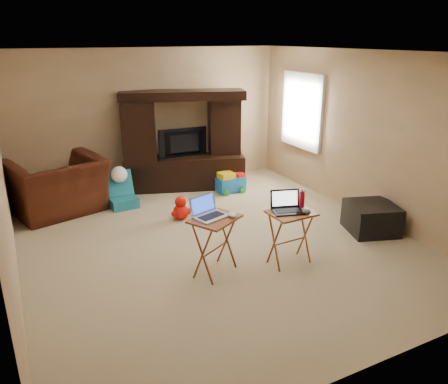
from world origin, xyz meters
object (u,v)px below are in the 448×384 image
push_toy (231,182)px  laptop_left (211,208)px  entertainment_center (184,141)px  tray_table_right (290,238)px  recliner (58,186)px  plush_toy (181,208)px  water_bottle (302,199)px  television (185,143)px  ottoman (371,218)px  laptop_right (288,203)px  mouse_right (306,211)px  child_rocker (122,190)px  mouse_left (232,215)px  tray_table_left (215,246)px

push_toy → laptop_left: laptop_left is taller
entertainment_center → tray_table_right: (0.08, -3.26, -0.55)m
entertainment_center → tray_table_right: entertainment_center is taller
recliner → push_toy: 2.92m
plush_toy → water_bottle: bearing=-63.8°
plush_toy → push_toy: push_toy is taller
television → plush_toy: (-0.61, -1.31, -0.67)m
ottoman → laptop_right: (-1.63, -0.22, 0.59)m
plush_toy → mouse_right: (0.83, -2.02, 0.53)m
recliner → child_rocker: size_ratio=2.32×
child_rocker → ottoman: bearing=-44.3°
tray_table_right → water_bottle: bearing=19.7°
entertainment_center → water_bottle: (0.28, -3.18, -0.10)m
laptop_left → mouse_left: (0.22, -0.10, -0.09)m
plush_toy → ottoman: (2.29, -1.66, 0.02)m
plush_toy → laptop_left: (-0.26, -1.68, 0.65)m
child_rocker → water_bottle: water_bottle is taller
television → water_bottle: (0.28, -3.14, -0.07)m
television → laptop_right: television is taller
ottoman → laptop_left: 2.63m
child_rocker → push_toy: (1.93, -0.16, -0.10)m
recliner → laptop_right: 3.81m
mouse_left → plush_toy: bearing=88.6°
television → tray_table_left: size_ratio=1.27×
child_rocker → push_toy: bearing=-7.9°
entertainment_center → laptop_right: entertainment_center is taller
tray_table_right → mouse_left: 0.85m
recliner → mouse_left: (1.58, -2.92, 0.30)m
tray_table_left → child_rocker: bearing=70.7°
television → tray_table_right: (0.08, -3.22, -0.51)m
television → push_toy: 1.08m
child_rocker → laptop_right: size_ratio=1.63×
ottoman → water_bottle: 1.52m
laptop_right → entertainment_center: bearing=107.7°
water_bottle → child_rocker: bearing=119.7°
laptop_left → water_bottle: bearing=-24.7°
ottoman → mouse_right: mouse_right is taller
mouse_right → laptop_right: bearing=140.5°
recliner → tray_table_left: bearing=101.1°
water_bottle → ottoman: bearing=6.7°
entertainment_center → television: (-0.00, -0.04, -0.04)m
recliner → water_bottle: (2.52, -2.96, 0.35)m
entertainment_center → television: entertainment_center is taller
plush_toy → tray_table_right: (0.70, -1.90, 0.16)m
mouse_left → water_bottle: size_ratio=0.69×
child_rocker → ottoman: child_rocker is taller
water_bottle → mouse_left: bearing=177.2°
tray_table_right → laptop_right: laptop_right is taller
tray_table_left → mouse_right: mouse_right is taller
ottoman → mouse_left: bearing=-177.1°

